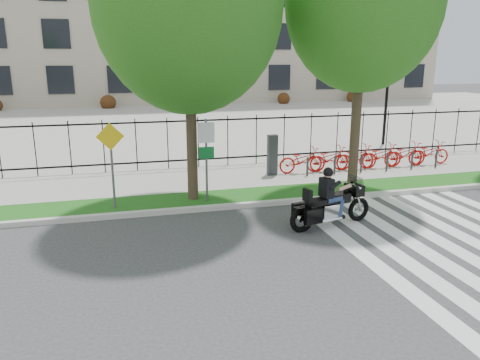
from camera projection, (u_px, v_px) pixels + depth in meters
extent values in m
plane|color=#333336|center=(273.00, 266.00, 10.15)|extent=(120.00, 120.00, 0.00)
cube|color=beige|center=(229.00, 206.00, 13.97)|extent=(60.00, 0.20, 0.15)
cube|color=#185615|center=(222.00, 198.00, 14.76)|extent=(60.00, 1.50, 0.15)
cube|color=#99988F|center=(207.00, 179.00, 17.10)|extent=(60.00, 3.50, 0.15)
cube|color=#99988F|center=(161.00, 120.00, 33.51)|extent=(80.00, 34.00, 0.10)
cube|color=#A59885|center=(138.00, 3.00, 49.67)|extent=(60.00, 20.00, 20.00)
cylinder|color=black|center=(386.00, 107.00, 23.34)|extent=(0.14, 0.14, 4.00)
cylinder|color=black|center=(389.00, 68.00, 22.86)|extent=(0.06, 0.70, 0.70)
sphere|color=white|center=(383.00, 66.00, 22.75)|extent=(0.36, 0.36, 0.36)
sphere|color=white|center=(395.00, 66.00, 22.92)|extent=(0.36, 0.36, 0.36)
cylinder|color=#372B1E|center=(192.00, 133.00, 13.99)|extent=(0.32, 0.32, 4.08)
ellipsoid|color=#205714|center=(188.00, 4.00, 13.06)|extent=(5.37, 5.37, 6.17)
cylinder|color=#372B1E|center=(356.00, 121.00, 15.29)|extent=(0.32, 0.32, 4.46)
ellipsoid|color=#205714|center=(363.00, 1.00, 14.35)|extent=(4.86, 4.86, 5.58)
cube|color=#2D2D33|center=(272.00, 155.00, 17.25)|extent=(0.35, 0.25, 1.50)
imported|color=red|center=(302.00, 160.00, 17.62)|extent=(1.84, 0.64, 0.97)
cylinder|color=#2D2D33|center=(307.00, 167.00, 17.18)|extent=(0.08, 0.08, 0.70)
imported|color=red|center=(329.00, 159.00, 17.89)|extent=(1.84, 0.64, 0.97)
cylinder|color=#2D2D33|center=(335.00, 165.00, 17.46)|extent=(0.08, 0.08, 0.70)
imported|color=red|center=(355.00, 157.00, 18.16)|extent=(1.84, 0.64, 0.97)
cylinder|color=#2D2D33|center=(361.00, 163.00, 17.73)|extent=(0.08, 0.08, 0.70)
imported|color=red|center=(380.00, 156.00, 18.44)|extent=(1.84, 0.64, 0.97)
cylinder|color=#2D2D33|center=(387.00, 162.00, 18.00)|extent=(0.08, 0.08, 0.70)
imported|color=red|center=(405.00, 154.00, 18.71)|extent=(1.84, 0.64, 0.97)
cylinder|color=#2D2D33|center=(412.00, 160.00, 18.28)|extent=(0.08, 0.08, 0.70)
imported|color=red|center=(429.00, 153.00, 18.98)|extent=(1.84, 0.64, 0.97)
cylinder|color=#2D2D33|center=(436.00, 159.00, 18.55)|extent=(0.08, 0.08, 0.70)
cylinder|color=#59595B|center=(206.00, 161.00, 13.96)|extent=(0.07, 0.07, 2.50)
cube|color=white|center=(206.00, 133.00, 13.71)|extent=(0.50, 0.03, 0.60)
cube|color=#0C6626|center=(207.00, 153.00, 13.86)|extent=(0.45, 0.03, 0.35)
cylinder|color=#59595B|center=(112.00, 168.00, 13.30)|extent=(0.07, 0.07, 2.40)
cube|color=yellow|center=(110.00, 137.00, 13.03)|extent=(0.78, 0.03, 0.78)
torus|color=black|center=(358.00, 209.00, 12.88)|extent=(0.69, 0.26, 0.67)
torus|color=black|center=(302.00, 219.00, 12.08)|extent=(0.73, 0.29, 0.71)
cube|color=black|center=(354.00, 189.00, 12.64)|extent=(0.39, 0.59, 0.29)
cube|color=#26262B|center=(357.00, 181.00, 12.62)|extent=(0.24, 0.51, 0.30)
cube|color=silver|center=(330.00, 211.00, 12.43)|extent=(0.64, 0.44, 0.39)
cube|color=black|center=(339.00, 198.00, 12.48)|extent=(0.59, 0.43, 0.25)
cube|color=black|center=(320.00, 201.00, 12.21)|extent=(0.74, 0.48, 0.14)
cube|color=black|center=(308.00, 196.00, 11.99)|extent=(0.16, 0.35, 0.33)
cube|color=black|center=(313.00, 216.00, 11.85)|extent=(0.51, 0.25, 0.39)
cube|color=black|center=(301.00, 210.00, 12.36)|extent=(0.51, 0.25, 0.39)
cube|color=black|center=(326.00, 188.00, 12.20)|extent=(0.31, 0.43, 0.51)
sphere|color=tan|center=(328.00, 174.00, 12.12)|extent=(0.22, 0.22, 0.22)
sphere|color=black|center=(328.00, 172.00, 12.11)|extent=(0.26, 0.26, 0.26)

